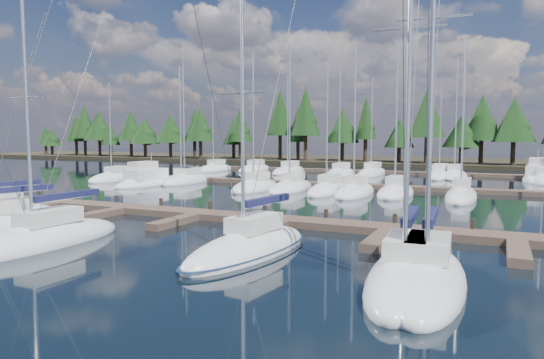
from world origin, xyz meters
The scene contains 12 objects.
ground centered at (0.00, 30.00, 0.00)m, with size 260.00×260.00×0.00m, color black.
far_shore centered at (0.00, 90.00, 0.30)m, with size 220.00×30.00×0.60m, color #2B2417.
main_dock centered at (0.00, 17.36, 0.20)m, with size 44.00×6.13×0.90m.
back_docks centered at (0.00, 49.58, 0.20)m, with size 50.00×21.80×0.40m.
front_sailboat_3 centered at (-2.36, 7.94, 0.28)m, with size 2.65×9.32×12.58m.
front_sailboat_4 centered at (7.31, 10.58, 0.28)m, with size 3.68×8.99×12.69m.
front_sailboat_5 centered at (14.29, 8.89, 0.31)m, with size 3.02×8.31×15.72m.
front_sailboat_6 centered at (14.99, 8.98, 0.31)m, with size 3.04×8.54×16.19m.
back_sailboat_rows centered at (0.05, 45.40, 0.26)m, with size 50.01×32.57×16.57m.
motor_yacht_left centered at (-16.60, 32.70, 0.47)m, with size 3.35×8.57×4.19m.
motor_yacht_right centered at (21.28, 56.06, 0.49)m, with size 3.75×9.19×4.48m.
tree_line centered at (0.04, 80.17, 7.31)m, with size 186.89×11.56×14.18m.
Camera 1 is at (17.02, -7.90, 5.16)m, focal length 32.00 mm.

